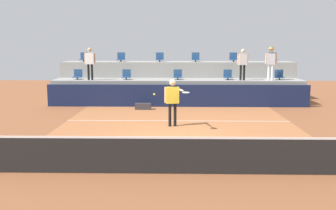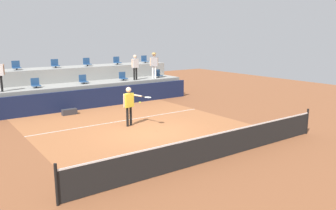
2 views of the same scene
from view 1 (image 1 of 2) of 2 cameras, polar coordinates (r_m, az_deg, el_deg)
name	(u,v)px [view 1 (image 1 of 2)]	position (r m, az deg, el deg)	size (l,w,h in m)	color
ground_plane	(178,135)	(13.08, 1.53, -4.50)	(40.00, 40.00, 0.00)	brown
court_inner_paint	(178,128)	(14.05, 1.52, -3.54)	(9.00, 10.00, 0.01)	#A36038
court_service_line	(178,121)	(15.42, 1.50, -2.39)	(9.00, 0.06, 0.00)	silver
tennis_net	(179,154)	(9.08, 1.64, -7.35)	(10.48, 0.08, 1.07)	black
sponsor_backboard	(178,96)	(18.88, 1.47, 1.39)	(13.00, 0.16, 1.10)	#141E42
seating_tier_lower	(178,91)	(20.16, 1.46, 2.10)	(13.00, 1.80, 1.25)	gray
seating_tier_upper	(178,80)	(21.91, 1.45, 3.77)	(13.00, 1.80, 2.10)	gray
stadium_chair_lower_far_left	(78,75)	(20.68, -13.37, 4.37)	(0.44, 0.40, 0.52)	#2D2D33
stadium_chair_lower_left	(126,75)	(20.18, -6.24, 4.45)	(0.44, 0.40, 0.52)	#2D2D33
stadium_chair_lower_center	(178,75)	(20.01, 1.48, 4.46)	(0.44, 0.40, 0.52)	#2D2D33
stadium_chair_lower_right	(228,75)	(20.19, 8.95, 4.39)	(0.44, 0.40, 0.52)	#2D2D33
stadium_chair_lower_far_right	(279,76)	(20.71, 16.32, 4.26)	(0.44, 0.40, 0.52)	#2D2D33
stadium_chair_upper_far_left	(84,58)	(22.39, -12.47, 6.92)	(0.44, 0.40, 0.52)	#2D2D33
stadium_chair_upper_left	(121,58)	(21.99, -7.05, 7.03)	(0.44, 0.40, 0.52)	#2D2D33
stadium_chair_upper_mid_left	(160,58)	(21.78, -1.25, 7.07)	(0.44, 0.40, 0.52)	#2D2D33
stadium_chair_upper_mid_right	(196,58)	(21.79, 4.16, 7.05)	(0.44, 0.40, 0.52)	#2D2D33
stadium_chair_upper_right	(234,58)	(22.00, 9.79, 6.96)	(0.44, 0.40, 0.52)	#2D2D33
stadium_chair_upper_far_right	(273,58)	(22.43, 15.41, 6.81)	(0.44, 0.40, 0.52)	#2D2D33
tennis_player	(173,98)	(14.22, 0.74, 1.12)	(0.95, 1.18, 1.78)	black
spectator_in_white	(90,61)	(20.08, -11.62, 6.53)	(0.58, 0.23, 1.66)	black
spectator_leaning_on_rail	(243,62)	(19.87, 11.13, 6.39)	(0.57, 0.24, 1.60)	black
spectator_with_hat	(271,60)	(20.16, 15.17, 6.51)	(0.58, 0.47, 1.69)	white
tennis_ball	(154,94)	(12.30, -2.09, 1.61)	(0.07, 0.07, 0.07)	#CCE033
equipment_bag	(143,106)	(18.16, -3.75, -0.21)	(0.76, 0.28, 0.30)	#333338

